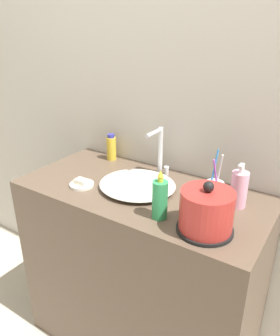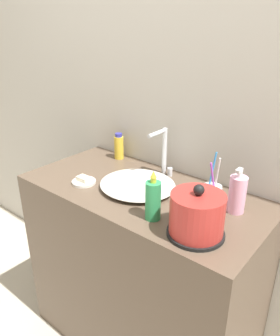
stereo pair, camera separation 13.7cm
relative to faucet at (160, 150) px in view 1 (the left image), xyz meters
The scene contains 10 objects.
wall_back 0.29m from the faucet, 80.84° to the left, with size 6.00×0.04×2.60m.
vanity_counter 0.60m from the faucet, 84.97° to the right, with size 1.09×0.52×0.90m.
sink_basin 0.21m from the faucet, 91.49° to the right, with size 0.34×0.31×0.04m.
faucet is the anchor object (origin of this frame).
electric_kettle 0.49m from the faucet, 41.20° to the right, with size 0.20×0.20×0.19m.
toothbrush_cup 0.35m from the faucet, 22.17° to the right, with size 0.08×0.08×0.23m.
lotion_bottle 0.42m from the faucet, 12.95° to the right, with size 0.06×0.06×0.18m.
shampoo_bottle 0.31m from the faucet, behind, with size 0.05×0.05×0.14m.
mouthwash_bottle 0.39m from the faucet, 59.77° to the right, with size 0.06×0.06×0.19m.
soap_dish 0.39m from the faucet, 126.84° to the right, with size 0.11×0.11×0.03m.
Camera 1 is at (0.68, -0.79, 1.55)m, focal length 35.00 mm.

